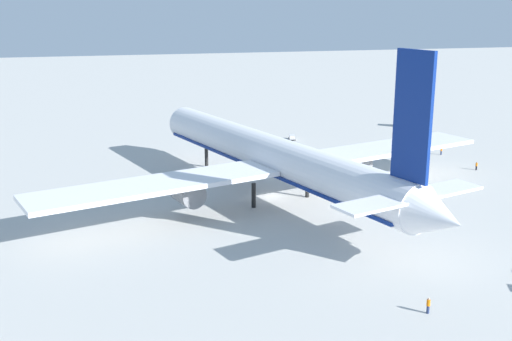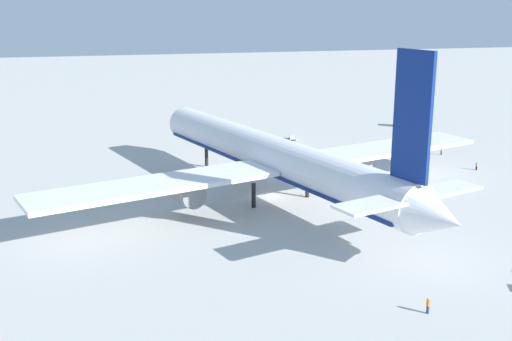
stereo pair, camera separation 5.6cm
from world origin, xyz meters
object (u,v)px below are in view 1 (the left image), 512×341
object	(u,v)px
baggage_cart_1	(292,137)
ground_worker_0	(441,151)
airliner	(275,158)
ground_worker_1	(428,305)
ground_worker_2	(476,166)
service_truck_3	(406,121)
service_van	(400,141)

from	to	relation	value
baggage_cart_1	ground_worker_0	distance (m)	34.88
airliner	ground_worker_0	world-z (taller)	airliner
ground_worker_1	ground_worker_2	world-z (taller)	ground_worker_1
airliner	ground_worker_0	xyz separation A→B (m)	(21.07, -43.71, -6.31)
baggage_cart_1	ground_worker_2	xyz separation A→B (m)	(-35.76, -26.50, 0.17)
ground_worker_0	ground_worker_2	distance (m)	13.12
service_truck_3	ground_worker_2	bearing A→B (deg)	169.92
baggage_cart_1	ground_worker_2	distance (m)	44.51
service_truck_3	ground_worker_1	size ratio (longest dim) A/B	3.65
service_van	ground_worker_1	xyz separation A→B (m)	(-73.83, 34.56, -0.12)
airliner	service_van	size ratio (longest dim) A/B	16.86
ground_worker_0	service_truck_3	bearing A→B (deg)	-14.21
service_truck_3	ground_worker_2	distance (m)	44.38
service_van	ground_worker_1	distance (m)	81.52
airliner	ground_worker_1	world-z (taller)	airliner
baggage_cart_1	service_van	bearing A→B (deg)	-119.56
service_van	baggage_cart_1	distance (m)	25.23
service_van	ground_worker_2	xyz separation A→B (m)	(-23.32, -4.55, -0.21)
ground_worker_0	service_van	bearing A→B (deg)	24.19
airliner	baggage_cart_1	bearing A→B (deg)	-21.46
service_truck_3	baggage_cart_1	bearing A→B (deg)	103.02
airliner	service_van	distance (m)	50.46
airliner	baggage_cart_1	distance (m)	47.42
service_van	ground_worker_0	distance (m)	11.18
airliner	service_van	bearing A→B (deg)	-51.38
ground_worker_2	service_truck_3	bearing A→B (deg)	-10.08
airliner	service_van	xyz separation A→B (m)	(31.26, -39.13, -6.14)
ground_worker_0	ground_worker_1	xyz separation A→B (m)	(-63.63, 39.14, 0.05)
ground_worker_0	ground_worker_2	world-z (taller)	ground_worker_0
service_truck_3	ground_worker_0	distance (m)	31.54
baggage_cart_1	ground_worker_0	world-z (taller)	ground_worker_0
service_truck_3	ground_worker_1	world-z (taller)	service_truck_3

